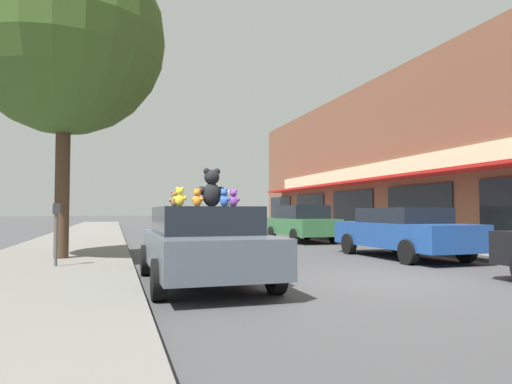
{
  "coord_description": "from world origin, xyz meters",
  "views": [
    {
      "loc": [
        -4.62,
        -7.41,
        1.27
      ],
      "look_at": [
        -1.86,
        1.49,
        1.67
      ],
      "focal_mm": 32.0,
      "sensor_mm": 36.0,
      "label": 1
    }
  ],
  "objects_px": {
    "teddy_bear_orange": "(197,198)",
    "teddy_bear_cream": "(227,199)",
    "parked_car_far_center": "(402,231)",
    "parking_meter": "(56,226)",
    "teddy_bear_giant": "(212,188)",
    "street_tree": "(65,37)",
    "teddy_bear_yellow": "(180,197)",
    "plush_art_car": "(203,243)",
    "teddy_bear_purple": "(233,198)",
    "parked_car_far_right": "(301,223)",
    "teddy_bear_blue": "(224,198)",
    "teddy_bear_brown": "(174,199)"
  },
  "relations": [
    {
      "from": "plush_art_car",
      "to": "teddy_bear_yellow",
      "type": "height_order",
      "value": "teddy_bear_yellow"
    },
    {
      "from": "teddy_bear_yellow",
      "to": "parking_meter",
      "type": "height_order",
      "value": "teddy_bear_yellow"
    },
    {
      "from": "teddy_bear_brown",
      "to": "teddy_bear_purple",
      "type": "distance_m",
      "value": 1.08
    },
    {
      "from": "teddy_bear_yellow",
      "to": "street_tree",
      "type": "relative_size",
      "value": 0.04
    },
    {
      "from": "teddy_bear_purple",
      "to": "parked_car_far_right",
      "type": "height_order",
      "value": "teddy_bear_purple"
    },
    {
      "from": "teddy_bear_yellow",
      "to": "parking_meter",
      "type": "relative_size",
      "value": 0.23
    },
    {
      "from": "plush_art_car",
      "to": "teddy_bear_purple",
      "type": "bearing_deg",
      "value": 20.45
    },
    {
      "from": "teddy_bear_brown",
      "to": "teddy_bear_blue",
      "type": "xyz_separation_m",
      "value": [
        0.8,
        -0.53,
        0.02
      ]
    },
    {
      "from": "teddy_bear_purple",
      "to": "parking_meter",
      "type": "distance_m",
      "value": 3.77
    },
    {
      "from": "teddy_bear_giant",
      "to": "teddy_bear_orange",
      "type": "relative_size",
      "value": 2.15
    },
    {
      "from": "teddy_bear_cream",
      "to": "street_tree",
      "type": "height_order",
      "value": "street_tree"
    },
    {
      "from": "plush_art_car",
      "to": "teddy_bear_orange",
      "type": "distance_m",
      "value": 0.82
    },
    {
      "from": "teddy_bear_giant",
      "to": "street_tree",
      "type": "height_order",
      "value": "street_tree"
    },
    {
      "from": "plush_art_car",
      "to": "teddy_bear_cream",
      "type": "relative_size",
      "value": 12.31
    },
    {
      "from": "teddy_bear_brown",
      "to": "teddy_bear_purple",
      "type": "height_order",
      "value": "teddy_bear_purple"
    },
    {
      "from": "teddy_bear_cream",
      "to": "parked_car_far_center",
      "type": "height_order",
      "value": "teddy_bear_cream"
    },
    {
      "from": "street_tree",
      "to": "teddy_bear_yellow",
      "type": "bearing_deg",
      "value": -65.99
    },
    {
      "from": "teddy_bear_brown",
      "to": "street_tree",
      "type": "height_order",
      "value": "street_tree"
    },
    {
      "from": "teddy_bear_brown",
      "to": "parked_car_far_center",
      "type": "bearing_deg",
      "value": -165.04
    },
    {
      "from": "teddy_bear_cream",
      "to": "teddy_bear_giant",
      "type": "bearing_deg",
      "value": 97.05
    },
    {
      "from": "teddy_bear_orange",
      "to": "teddy_bear_purple",
      "type": "distance_m",
      "value": 0.86
    },
    {
      "from": "plush_art_car",
      "to": "teddy_bear_blue",
      "type": "distance_m",
      "value": 0.89
    },
    {
      "from": "plush_art_car",
      "to": "teddy_bear_yellow",
      "type": "distance_m",
      "value": 1.42
    },
    {
      "from": "teddy_bear_giant",
      "to": "teddy_bear_orange",
      "type": "xyz_separation_m",
      "value": [
        -0.27,
        -0.09,
        -0.18
      ]
    },
    {
      "from": "teddy_bear_cream",
      "to": "parked_car_far_right",
      "type": "xyz_separation_m",
      "value": [
        5.39,
        8.89,
        -0.72
      ]
    },
    {
      "from": "teddy_bear_giant",
      "to": "teddy_bear_blue",
      "type": "height_order",
      "value": "teddy_bear_giant"
    },
    {
      "from": "plush_art_car",
      "to": "teddy_bear_giant",
      "type": "height_order",
      "value": "teddy_bear_giant"
    },
    {
      "from": "plush_art_car",
      "to": "teddy_bear_blue",
      "type": "height_order",
      "value": "teddy_bear_blue"
    },
    {
      "from": "teddy_bear_purple",
      "to": "street_tree",
      "type": "distance_m",
      "value": 6.29
    },
    {
      "from": "plush_art_car",
      "to": "teddy_bear_brown",
      "type": "xyz_separation_m",
      "value": [
        -0.47,
        0.29,
        0.77
      ]
    },
    {
      "from": "teddy_bear_blue",
      "to": "teddy_bear_yellow",
      "type": "relative_size",
      "value": 1.11
    },
    {
      "from": "teddy_bear_blue",
      "to": "parked_car_far_right",
      "type": "xyz_separation_m",
      "value": [
        5.73,
        10.13,
        -0.71
      ]
    },
    {
      "from": "teddy_bear_blue",
      "to": "parking_meter",
      "type": "relative_size",
      "value": 0.26
    },
    {
      "from": "teddy_bear_giant",
      "to": "teddy_bear_yellow",
      "type": "distance_m",
      "value": 1.2
    },
    {
      "from": "teddy_bear_purple",
      "to": "parking_meter",
      "type": "xyz_separation_m",
      "value": [
        -3.24,
        1.83,
        -0.54
      ]
    },
    {
      "from": "plush_art_car",
      "to": "parked_car_far_right",
      "type": "height_order",
      "value": "parked_car_far_right"
    },
    {
      "from": "teddy_bear_blue",
      "to": "teddy_bear_purple",
      "type": "bearing_deg",
      "value": -69.92
    },
    {
      "from": "teddy_bear_blue",
      "to": "teddy_bear_giant",
      "type": "bearing_deg",
      "value": 17.35
    },
    {
      "from": "teddy_bear_purple",
      "to": "parked_car_far_right",
      "type": "distance_m",
      "value": 11.12
    },
    {
      "from": "teddy_bear_blue",
      "to": "teddy_bear_cream",
      "type": "xyz_separation_m",
      "value": [
        0.34,
        1.24,
        0.01
      ]
    },
    {
      "from": "street_tree",
      "to": "parking_meter",
      "type": "relative_size",
      "value": 6.11
    },
    {
      "from": "parked_car_far_right",
      "to": "street_tree",
      "type": "distance_m",
      "value": 11.69
    },
    {
      "from": "plush_art_car",
      "to": "street_tree",
      "type": "height_order",
      "value": "street_tree"
    },
    {
      "from": "plush_art_car",
      "to": "teddy_bear_blue",
      "type": "xyz_separation_m",
      "value": [
        0.33,
        -0.24,
        0.79
      ]
    },
    {
      "from": "parked_car_far_center",
      "to": "parking_meter",
      "type": "height_order",
      "value": "parking_meter"
    },
    {
      "from": "teddy_bear_purple",
      "to": "teddy_bear_cream",
      "type": "distance_m",
      "value": 0.77
    },
    {
      "from": "parked_car_far_right",
      "to": "parking_meter",
      "type": "height_order",
      "value": "parked_car_far_right"
    },
    {
      "from": "teddy_bear_orange",
      "to": "teddy_bear_cream",
      "type": "xyz_separation_m",
      "value": [
        0.81,
        1.19,
        0.02
      ]
    },
    {
      "from": "plush_art_car",
      "to": "teddy_bear_yellow",
      "type": "relative_size",
      "value": 14.89
    },
    {
      "from": "teddy_bear_orange",
      "to": "teddy_bear_purple",
      "type": "height_order",
      "value": "teddy_bear_purple"
    }
  ]
}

